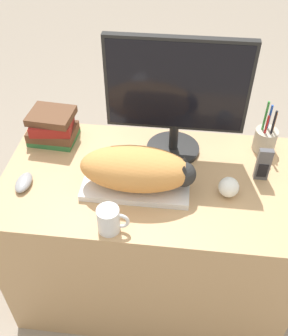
{
  "coord_description": "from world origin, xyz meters",
  "views": [
    {
      "loc": [
        0.1,
        -0.76,
        1.76
      ],
      "look_at": [
        -0.02,
        0.3,
        0.78
      ],
      "focal_mm": 42.0,
      "sensor_mm": 36.0,
      "label": 1
    }
  ],
  "objects_px": {
    "keyboard": "(136,187)",
    "baseball": "(229,187)",
    "cat": "(139,169)",
    "monitor": "(176,92)",
    "pen_cup": "(265,139)",
    "computer_mouse": "(24,182)",
    "book_stack": "(52,127)",
    "phone": "(263,165)",
    "coffee_mug": "(109,220)"
  },
  "relations": [
    {
      "from": "cat",
      "to": "phone",
      "type": "distance_m",
      "value": 0.47
    },
    {
      "from": "cat",
      "to": "coffee_mug",
      "type": "xyz_separation_m",
      "value": [
        -0.07,
        -0.2,
        -0.05
      ]
    },
    {
      "from": "cat",
      "to": "book_stack",
      "type": "relative_size",
      "value": 2.09
    },
    {
      "from": "keyboard",
      "to": "pen_cup",
      "type": "height_order",
      "value": "pen_cup"
    },
    {
      "from": "phone",
      "to": "book_stack",
      "type": "bearing_deg",
      "value": 170.71
    },
    {
      "from": "keyboard",
      "to": "cat",
      "type": "distance_m",
      "value": 0.09
    },
    {
      "from": "cat",
      "to": "monitor",
      "type": "height_order",
      "value": "monitor"
    },
    {
      "from": "cat",
      "to": "coffee_mug",
      "type": "bearing_deg",
      "value": -110.14
    },
    {
      "from": "phone",
      "to": "book_stack",
      "type": "xyz_separation_m",
      "value": [
        -0.84,
        0.14,
        -0.0
      ]
    },
    {
      "from": "keyboard",
      "to": "monitor",
      "type": "height_order",
      "value": "monitor"
    },
    {
      "from": "monitor",
      "to": "book_stack",
      "type": "height_order",
      "value": "monitor"
    },
    {
      "from": "monitor",
      "to": "baseball",
      "type": "bearing_deg",
      "value": -46.8
    },
    {
      "from": "pen_cup",
      "to": "baseball",
      "type": "height_order",
      "value": "pen_cup"
    },
    {
      "from": "book_stack",
      "to": "coffee_mug",
      "type": "bearing_deg",
      "value": -54.47
    },
    {
      "from": "pen_cup",
      "to": "book_stack",
      "type": "relative_size",
      "value": 1.13
    },
    {
      "from": "monitor",
      "to": "baseball",
      "type": "xyz_separation_m",
      "value": [
        0.21,
        -0.23,
        -0.24
      ]
    },
    {
      "from": "keyboard",
      "to": "book_stack",
      "type": "relative_size",
      "value": 1.99
    },
    {
      "from": "coffee_mug",
      "to": "baseball",
      "type": "height_order",
      "value": "coffee_mug"
    },
    {
      "from": "keyboard",
      "to": "phone",
      "type": "distance_m",
      "value": 0.48
    },
    {
      "from": "book_stack",
      "to": "monitor",
      "type": "bearing_deg",
      "value": -1.48
    },
    {
      "from": "keyboard",
      "to": "pen_cup",
      "type": "xyz_separation_m",
      "value": [
        0.49,
        0.29,
        0.04
      ]
    },
    {
      "from": "computer_mouse",
      "to": "pen_cup",
      "type": "relative_size",
      "value": 0.47
    },
    {
      "from": "baseball",
      "to": "book_stack",
      "type": "distance_m",
      "value": 0.76
    },
    {
      "from": "monitor",
      "to": "phone",
      "type": "height_order",
      "value": "monitor"
    },
    {
      "from": "cat",
      "to": "baseball",
      "type": "xyz_separation_m",
      "value": [
        0.32,
        0.01,
        -0.06
      ]
    },
    {
      "from": "cat",
      "to": "phone",
      "type": "xyz_separation_m",
      "value": [
        0.45,
        0.11,
        -0.03
      ]
    },
    {
      "from": "monitor",
      "to": "computer_mouse",
      "type": "xyz_separation_m",
      "value": [
        -0.54,
        -0.27,
        -0.26
      ]
    },
    {
      "from": "computer_mouse",
      "to": "baseball",
      "type": "bearing_deg",
      "value": 3.05
    },
    {
      "from": "baseball",
      "to": "phone",
      "type": "bearing_deg",
      "value": 38.96
    },
    {
      "from": "pen_cup",
      "to": "cat",
      "type": "bearing_deg",
      "value": -148.8
    },
    {
      "from": "monitor",
      "to": "pen_cup",
      "type": "height_order",
      "value": "monitor"
    },
    {
      "from": "monitor",
      "to": "computer_mouse",
      "type": "relative_size",
      "value": 4.97
    },
    {
      "from": "computer_mouse",
      "to": "keyboard",
      "type": "bearing_deg",
      "value": 3.97
    },
    {
      "from": "monitor",
      "to": "coffee_mug",
      "type": "height_order",
      "value": "monitor"
    },
    {
      "from": "pen_cup",
      "to": "phone",
      "type": "relative_size",
      "value": 1.64
    },
    {
      "from": "cat",
      "to": "coffee_mug",
      "type": "relative_size",
      "value": 3.83
    },
    {
      "from": "keyboard",
      "to": "monitor",
      "type": "xyz_separation_m",
      "value": [
        0.12,
        0.24,
        0.26
      ]
    },
    {
      "from": "keyboard",
      "to": "phone",
      "type": "xyz_separation_m",
      "value": [
        0.46,
        0.11,
        0.06
      ]
    },
    {
      "from": "cat",
      "to": "book_stack",
      "type": "distance_m",
      "value": 0.47
    },
    {
      "from": "monitor",
      "to": "phone",
      "type": "relative_size",
      "value": 3.85
    },
    {
      "from": "phone",
      "to": "coffee_mug",
      "type": "bearing_deg",
      "value": -149.29
    },
    {
      "from": "monitor",
      "to": "pen_cup",
      "type": "bearing_deg",
      "value": 8.07
    },
    {
      "from": "keyboard",
      "to": "monitor",
      "type": "bearing_deg",
      "value": 62.84
    },
    {
      "from": "cat",
      "to": "coffee_mug",
      "type": "height_order",
      "value": "cat"
    },
    {
      "from": "keyboard",
      "to": "pen_cup",
      "type": "bearing_deg",
      "value": 30.6
    },
    {
      "from": "monitor",
      "to": "phone",
      "type": "distance_m",
      "value": 0.42
    },
    {
      "from": "keyboard",
      "to": "baseball",
      "type": "xyz_separation_m",
      "value": [
        0.34,
        0.01,
        0.03
      ]
    },
    {
      "from": "cat",
      "to": "pen_cup",
      "type": "relative_size",
      "value": 1.84
    },
    {
      "from": "pen_cup",
      "to": "phone",
      "type": "xyz_separation_m",
      "value": [
        -0.03,
        -0.18,
        0.01
      ]
    },
    {
      "from": "keyboard",
      "to": "computer_mouse",
      "type": "distance_m",
      "value": 0.42
    }
  ]
}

